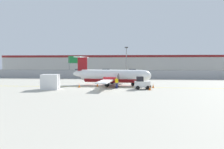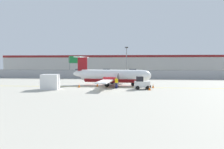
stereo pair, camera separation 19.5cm
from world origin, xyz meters
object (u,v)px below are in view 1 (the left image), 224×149
Objects in this scene: commuter_airplane at (113,76)px; parked_car_2 at (132,71)px; traffic_cone_far_right at (79,85)px; apron_light_pole at (126,61)px; parked_car_1 at (106,71)px; highway_sign at (75,61)px; cargo_container at (50,82)px; traffic_cone_near_right at (150,88)px; traffic_cone_far_left at (97,84)px; ground_crew_worker at (117,82)px; baggage_tug at (142,83)px; parked_car_3 at (161,74)px; parked_car_0 at (79,71)px; traffic_cone_near_left at (153,86)px.

commuter_airplane reaches higher than parked_car_2.
traffic_cone_far_right is 15.48m from apron_light_pole.
parked_car_1 is 16.59m from highway_sign.
cargo_container is 0.48× the size of highway_sign.
cargo_container is at bearing -178.36° from traffic_cone_near_right.
commuter_airplane is at bearing -102.14° from apron_light_pole.
traffic_cone_near_right and traffic_cone_far_left have the same top height.
ground_crew_worker is 23.10m from highway_sign.
baggage_tug is 3.79m from ground_crew_worker.
parked_car_3 is (16.10, 22.21, 0.58)m from traffic_cone_far_right.
parked_car_2 reaches higher than traffic_cone_far_left.
commuter_airplane reaches higher than ground_crew_worker.
cargo_container is (-13.38, -1.39, 0.24)m from baggage_tug.
cargo_container is 35.88m from parked_car_0.
parked_car_0 is (-19.33, 35.14, 0.58)m from traffic_cone_near_right.
parked_car_3 is (4.52, 21.63, 0.58)m from traffic_cone_near_left.
parked_car_2 is 21.76m from apron_light_pole.
parked_car_3 is at bearing 78.19° from traffic_cone_near_left.
traffic_cone_near_left is at bearing 101.31° from parked_car_2.
parked_car_3 is (6.37, 23.35, 0.04)m from baggage_tug.
apron_light_pole reaches higher than traffic_cone_near_left.
commuter_airplane is 25.12× the size of traffic_cone_far_left.
baggage_tug reaches higher than traffic_cone_near_right.
parked_car_3 reaches higher than traffic_cone_near_right.
parked_car_0 is 26.89m from parked_car_3.
baggage_tug is 13.46m from cargo_container.
traffic_cone_near_left is (15.23, 3.11, -0.79)m from cargo_container.
traffic_cone_near_left is 13.86m from apron_light_pole.
baggage_tug is at bearing -6.69° from traffic_cone_far_right.
traffic_cone_near_right is 40.11m from parked_car_0.
apron_light_pole is at bearing 68.44° from traffic_cone_far_left.
traffic_cone_near_left is at bearing 2.89° from traffic_cone_far_right.
commuter_airplane is 4.06m from ground_crew_worker.
cargo_container is at bearing -140.92° from commuter_airplane.
traffic_cone_near_left is 2.81m from traffic_cone_near_right.
parked_car_0 is at bearing 121.79° from traffic_cone_near_left.
parked_car_2 is at bearing 94.87° from traffic_cone_near_left.
traffic_cone_far_left is at bearing -63.98° from highway_sign.
baggage_tug is 25.58m from highway_sign.
ground_crew_worker is 2.66× the size of traffic_cone_far_right.
parked_car_0 is at bearing 100.90° from highway_sign.
traffic_cone_far_right is 0.15× the size of parked_car_0.
parked_car_1 is at bearing 108.20° from apron_light_pole.
parked_car_0 is 8.92m from parked_car_1.
apron_light_pole is (10.85, 15.65, 3.20)m from cargo_container.
baggage_tug is 38.73m from parked_car_0.
traffic_cone_far_left is at bearing 173.55° from traffic_cone_near_left.
highway_sign is at bearing 116.02° from traffic_cone_far_left.
traffic_cone_near_left is at bearing -63.02° from parked_car_0.
baggage_tug reaches higher than parked_car_3.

